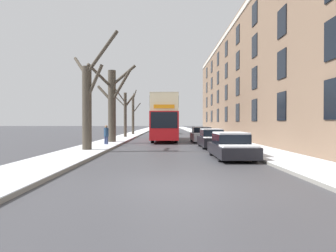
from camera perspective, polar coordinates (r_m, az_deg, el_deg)
The scene contains 14 objects.
ground_plane at distance 9.08m, azimuth 1.95°, elevation -11.17°, with size 320.00×320.00×0.00m, color #424247.
sidewalk_left at distance 62.12m, azimuth -5.09°, elevation -1.01°, with size 2.81×130.00×0.16m.
sidewalk_right at distance 62.18m, azimuth 5.08°, elevation -1.01°, with size 2.81×130.00×0.16m.
terrace_facade_right at distance 35.52m, azimuth 19.21°, elevation 8.21°, with size 9.10×52.59×13.12m.
bare_tree_left_0 at distance 19.63m, azimuth -15.04°, elevation 4.44°, with size 3.79×3.99×7.24m.
bare_tree_left_1 at distance 27.05m, azimuth -10.60°, elevation 4.38°, with size 3.96×3.16×6.91m.
bare_tree_left_2 at distance 36.51m, azimuth -8.16°, elevation 2.64°, with size 2.63×5.45×6.17m.
bare_tree_left_3 at distance 44.75m, azimuth -6.64°, elevation 2.26°, with size 1.34×2.97×6.64m.
double_decker_bus at distance 30.96m, azimuth -0.67°, elevation 1.86°, with size 2.53×11.58×4.47m.
parked_car_0 at distance 15.90m, azimuth 11.92°, elevation -3.80°, with size 1.84×4.60×1.36m.
parked_car_1 at distance 22.47m, azimuth 8.30°, elevation -2.45°, with size 1.70×4.54×1.41m.
parked_car_2 at distance 28.71m, azimuth 6.41°, elevation -1.72°, with size 1.89×4.43×1.46m.
oncoming_van at distance 50.00m, azimuth -0.96°, elevation -0.15°, with size 1.94×4.97×2.17m.
pedestrian_left_sidewalk at distance 24.08m, azimuth -11.68°, elevation -1.63°, with size 0.36×0.36×1.66m.
Camera 1 is at (-0.35, -8.88, 1.86)m, focal length 32.00 mm.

